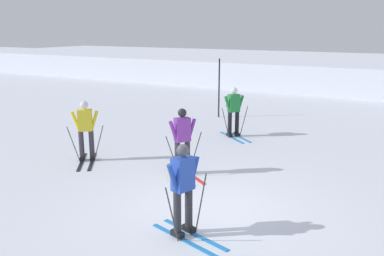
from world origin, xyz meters
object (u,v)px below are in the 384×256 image
at_px(trail_marker_pole, 219,88).
at_px(skier_green, 233,109).
at_px(skier_blue, 182,185).
at_px(skier_yellow, 86,129).
at_px(skier_purple, 183,139).

bearing_deg(trail_marker_pole, skier_green, -55.59).
xyz_separation_m(skier_blue, skier_green, (-2.01, 6.88, -0.00)).
xyz_separation_m(skier_yellow, skier_purple, (2.91, 0.38, 0.00)).
bearing_deg(skier_yellow, trail_marker_pole, 84.28).
distance_m(skier_yellow, skier_purple, 2.94).
xyz_separation_m(skier_purple, trail_marker_pole, (-2.20, 6.74, 0.31)).
bearing_deg(skier_purple, skier_green, 95.47).
bearing_deg(trail_marker_pole, skier_yellow, -95.72).
distance_m(skier_purple, trail_marker_pole, 7.10).
distance_m(skier_green, trail_marker_pole, 3.21).
xyz_separation_m(skier_yellow, trail_marker_pole, (0.71, 7.12, 0.31)).
bearing_deg(skier_blue, skier_purple, 120.31).
bearing_deg(skier_yellow, skier_blue, -27.82).
bearing_deg(trail_marker_pole, skier_purple, -71.94).
bearing_deg(skier_green, skier_blue, -73.69).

